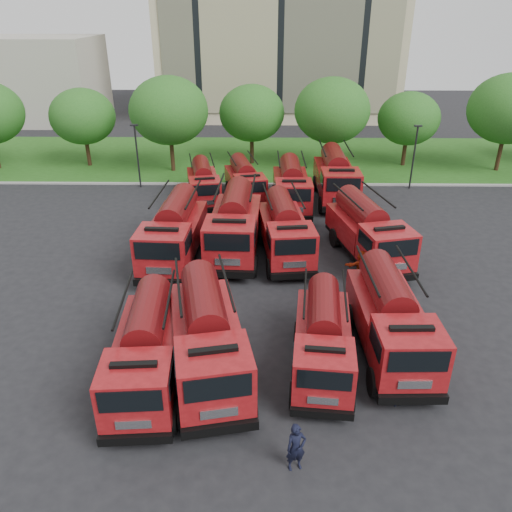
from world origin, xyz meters
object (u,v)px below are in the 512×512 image
at_px(firefighter_3, 396,404).
at_px(fire_truck_5, 235,224).
at_px(fire_truck_0, 147,349).
at_px(firefighter_0, 295,467).
at_px(fire_truck_2, 323,338).
at_px(fire_truck_10, 291,186).
at_px(fire_truck_4, 174,232).
at_px(fire_truck_11, 336,177).
at_px(fire_truck_3, 391,318).
at_px(fire_truck_8, 203,183).
at_px(firefighter_2, 388,370).
at_px(fire_truck_1, 207,337).
at_px(fire_truck_9, 245,181).
at_px(fire_truck_7, 368,231).
at_px(firefighter_5, 359,282).
at_px(fire_truck_6, 285,230).
at_px(firefighter_1, 303,398).
at_px(firefighter_4, 176,282).

bearing_deg(firefighter_3, fire_truck_5, -82.13).
xyz_separation_m(fire_truck_0, firefighter_0, (5.50, -4.00, -1.60)).
relative_size(fire_truck_2, fire_truck_10, 0.91).
distance_m(fire_truck_2, fire_truck_4, 12.22).
bearing_deg(fire_truck_11, firefighter_3, -91.09).
bearing_deg(firefighter_3, firefighter_0, 16.81).
bearing_deg(fire_truck_3, fire_truck_8, 116.87).
bearing_deg(firefighter_3, fire_truck_0, -26.31).
xyz_separation_m(fire_truck_4, firefighter_2, (10.22, -9.79, -1.79)).
relative_size(fire_truck_1, fire_truck_9, 1.18).
height_order(fire_truck_7, firefighter_5, fire_truck_7).
xyz_separation_m(fire_truck_0, firefighter_5, (9.65, 8.15, -1.60)).
height_order(fire_truck_1, firefighter_0, fire_truck_1).
distance_m(fire_truck_1, fire_truck_8, 19.82).
bearing_deg(fire_truck_5, fire_truck_10, 65.92).
relative_size(fire_truck_6, firefighter_1, 4.69).
bearing_deg(fire_truck_2, fire_truck_4, 133.47).
relative_size(fire_truck_0, firefighter_0, 4.01).
relative_size(fire_truck_9, firefighter_0, 3.76).
distance_m(fire_truck_4, fire_truck_7, 11.13).
relative_size(firefighter_3, firefighter_4, 0.95).
distance_m(fire_truck_10, firefighter_1, 20.06).
xyz_separation_m(fire_truck_3, firefighter_0, (-4.28, -6.15, -1.67)).
xyz_separation_m(fire_truck_0, fire_truck_4, (-0.65, 10.65, 0.19)).
bearing_deg(fire_truck_10, fire_truck_2, -89.39).
xyz_separation_m(fire_truck_2, fire_truck_5, (-4.10, 10.69, 0.37)).
distance_m(firefighter_0, firefighter_4, 13.30).
relative_size(fire_truck_5, fire_truck_8, 1.23).
height_order(fire_truck_9, firefighter_4, fire_truck_9).
xyz_separation_m(fire_truck_1, fire_truck_2, (4.58, 0.34, -0.26)).
height_order(firefighter_1, firefighter_3, firefighter_1).
bearing_deg(fire_truck_9, fire_truck_3, -82.96).
height_order(fire_truck_0, fire_truck_1, fire_truck_1).
xyz_separation_m(fire_truck_8, firefighter_3, (9.50, -21.42, -1.45)).
xyz_separation_m(firefighter_0, firefighter_5, (4.15, 12.15, 0.00)).
bearing_deg(firefighter_1, fire_truck_11, 79.39).
relative_size(fire_truck_0, firefighter_1, 4.47).
bearing_deg(fire_truck_8, fire_truck_5, -82.26).
distance_m(firefighter_0, firefighter_5, 12.84).
height_order(fire_truck_3, firefighter_4, fire_truck_3).
bearing_deg(fire_truck_11, fire_truck_2, -98.57).
xyz_separation_m(fire_truck_2, firefighter_2, (2.72, -0.14, -1.47)).
distance_m(firefighter_0, firefighter_1, 3.22).
bearing_deg(fire_truck_6, fire_truck_3, -72.44).
relative_size(fire_truck_2, fire_truck_8, 0.99).
relative_size(fire_truck_4, firefighter_0, 4.46).
relative_size(fire_truck_6, firefighter_5, 4.06).
bearing_deg(fire_truck_4, firefighter_0, -64.35).
bearing_deg(firefighter_1, firefighter_0, -98.75).
xyz_separation_m(firefighter_1, firefighter_5, (3.68, 8.97, 0.00)).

